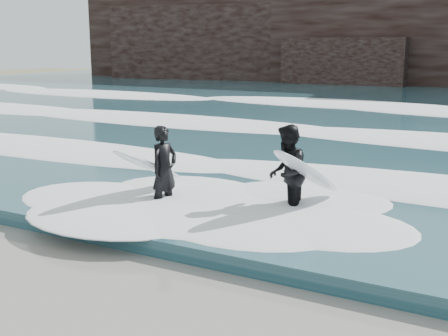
# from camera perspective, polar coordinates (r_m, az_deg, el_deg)

# --- Properties ---
(sea) EXTENTS (90.00, 52.00, 0.30)m
(sea) POSITION_cam_1_polar(r_m,az_deg,el_deg) (33.59, 19.03, 6.16)
(sea) COLOR #224A54
(sea) RESTS_ON ground
(foam_near) EXTENTS (60.00, 3.20, 0.20)m
(foam_near) POSITION_cam_1_polar(r_m,az_deg,el_deg) (14.42, 5.23, 0.41)
(foam_near) COLOR white
(foam_near) RESTS_ON sea
(foam_mid) EXTENTS (60.00, 4.00, 0.24)m
(foam_mid) POSITION_cam_1_polar(r_m,az_deg,el_deg) (20.93, 12.90, 3.93)
(foam_mid) COLOR white
(foam_mid) RESTS_ON sea
(foam_far) EXTENTS (60.00, 4.80, 0.30)m
(foam_far) POSITION_cam_1_polar(r_m,az_deg,el_deg) (29.64, 17.72, 6.10)
(foam_far) COLOR white
(foam_far) RESTS_ON sea
(surfer_left) EXTENTS (1.03, 2.16, 1.80)m
(surfer_left) POSITION_cam_1_polar(r_m,az_deg,el_deg) (11.47, -6.47, -0.09)
(surfer_left) COLOR black
(surfer_left) RESTS_ON ground
(surfer_right) EXTENTS (1.42, 2.20, 1.90)m
(surfer_right) POSITION_cam_1_polar(r_m,az_deg,el_deg) (10.86, 6.65, -0.54)
(surfer_right) COLOR black
(surfer_right) RESTS_ON ground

